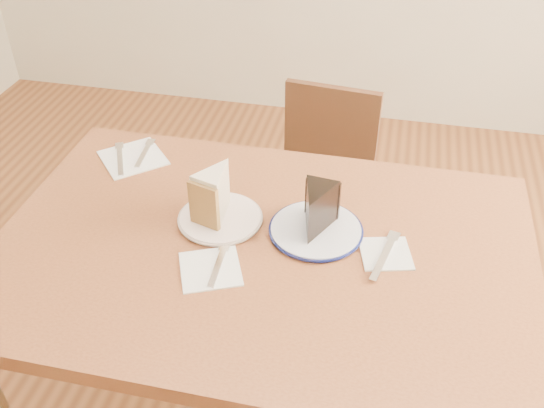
% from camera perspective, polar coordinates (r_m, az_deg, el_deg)
% --- Properties ---
extents(table, '(1.20, 0.80, 0.75)m').
position_cam_1_polar(table, '(1.42, -0.95, -6.96)').
color(table, '#522916').
rests_on(table, ground).
extents(chair_far, '(0.41, 0.41, 0.76)m').
position_cam_1_polar(chair_far, '(2.06, 4.46, 1.14)').
color(chair_far, black).
rests_on(chair_far, ground).
extents(plate_cream, '(0.19, 0.19, 0.01)m').
position_cam_1_polar(plate_cream, '(1.42, -4.89, -1.34)').
color(plate_cream, white).
rests_on(plate_cream, table).
extents(plate_navy, '(0.21, 0.21, 0.01)m').
position_cam_1_polar(plate_navy, '(1.39, 4.15, -2.46)').
color(plate_navy, white).
rests_on(plate_navy, table).
extents(carrot_cake, '(0.10, 0.12, 0.11)m').
position_cam_1_polar(carrot_cake, '(1.40, -5.15, 1.01)').
color(carrot_cake, beige).
rests_on(carrot_cake, plate_cream).
extents(chocolate_cake, '(0.09, 0.12, 0.10)m').
position_cam_1_polar(chocolate_cake, '(1.35, 4.10, -0.87)').
color(chocolate_cake, black).
rests_on(chocolate_cake, plate_navy).
extents(napkin_cream, '(0.17, 0.17, 0.00)m').
position_cam_1_polar(napkin_cream, '(1.30, -5.82, -6.10)').
color(napkin_cream, white).
rests_on(napkin_cream, table).
extents(napkin_navy, '(0.13, 0.13, 0.00)m').
position_cam_1_polar(napkin_navy, '(1.35, 10.66, -4.61)').
color(napkin_navy, white).
rests_on(napkin_navy, table).
extents(napkin_spare, '(0.22, 0.22, 0.00)m').
position_cam_1_polar(napkin_spare, '(1.67, -12.95, 4.26)').
color(napkin_spare, white).
rests_on(napkin_spare, table).
extents(fork_cream, '(0.02, 0.14, 0.00)m').
position_cam_1_polar(fork_cream, '(1.30, -5.07, -5.69)').
color(fork_cream, silver).
rests_on(fork_cream, napkin_cream).
extents(knife_navy, '(0.05, 0.17, 0.00)m').
position_cam_1_polar(knife_navy, '(1.34, 10.52, -4.81)').
color(knife_navy, silver).
rests_on(knife_navy, napkin_navy).
extents(fork_spare, '(0.03, 0.14, 0.00)m').
position_cam_1_polar(fork_spare, '(1.68, -11.92, 4.70)').
color(fork_spare, silver).
rests_on(fork_spare, napkin_spare).
extents(knife_spare, '(0.08, 0.15, 0.00)m').
position_cam_1_polar(knife_spare, '(1.67, -14.11, 4.14)').
color(knife_spare, white).
rests_on(knife_spare, napkin_spare).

